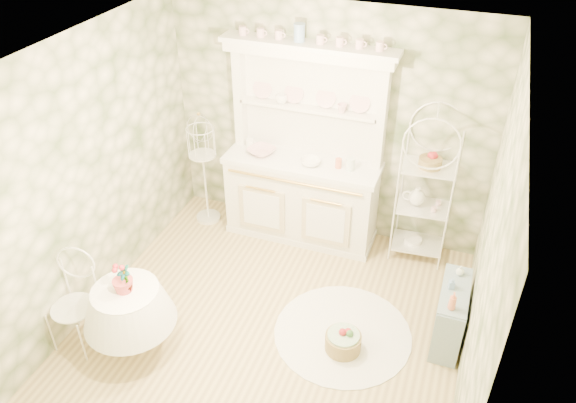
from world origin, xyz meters
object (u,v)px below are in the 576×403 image
(cafe_chair, at_px, (73,306))
(floor_basket, at_px, (343,341))
(bakers_rack, at_px, (427,183))
(round_table, at_px, (132,322))
(side_shelf, at_px, (450,315))
(birdcage_stand, at_px, (204,165))
(kitchen_dresser, at_px, (302,150))

(cafe_chair, bearing_deg, floor_basket, 3.50)
(bakers_rack, distance_m, floor_basket, 1.91)
(cafe_chair, bearing_deg, bakers_rack, 26.76)
(round_table, bearing_deg, side_shelf, 22.02)
(side_shelf, bearing_deg, birdcage_stand, 168.04)
(round_table, bearing_deg, floor_basket, 18.77)
(kitchen_dresser, relative_size, side_shelf, 3.28)
(side_shelf, distance_m, floor_basket, 1.03)
(round_table, height_order, birdcage_stand, birdcage_stand)
(kitchen_dresser, relative_size, cafe_chair, 2.45)
(side_shelf, xyz_separation_m, cafe_chair, (-3.25, -1.24, 0.17))
(cafe_chair, relative_size, birdcage_stand, 0.61)
(cafe_chair, height_order, birdcage_stand, birdcage_stand)
(bakers_rack, distance_m, cafe_chair, 3.71)
(round_table, relative_size, cafe_chair, 0.68)
(round_table, relative_size, floor_basket, 1.94)
(bakers_rack, distance_m, round_table, 3.28)
(birdcage_stand, distance_m, floor_basket, 2.68)
(round_table, bearing_deg, cafe_chair, -165.85)
(bakers_rack, xyz_separation_m, floor_basket, (-0.42, -1.66, -0.85))
(kitchen_dresser, relative_size, birdcage_stand, 1.48)
(bakers_rack, bearing_deg, round_table, -139.34)
(side_shelf, bearing_deg, floor_basket, -145.56)
(birdcage_stand, bearing_deg, round_table, -82.09)
(bakers_rack, xyz_separation_m, cafe_chair, (-2.77, -2.41, -0.49))
(side_shelf, distance_m, round_table, 2.96)
(bakers_rack, height_order, round_table, bakers_rack)
(birdcage_stand, xyz_separation_m, floor_basket, (2.14, -1.47, -0.67))
(side_shelf, xyz_separation_m, birdcage_stand, (-3.03, 0.99, 0.47))
(bakers_rack, bearing_deg, cafe_chair, -143.59)
(side_shelf, relative_size, birdcage_stand, 0.45)
(kitchen_dresser, xyz_separation_m, floor_basket, (0.95, -1.58, -1.04))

